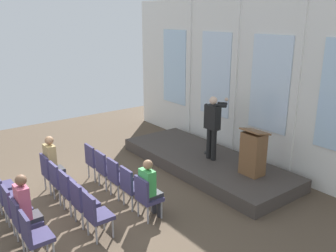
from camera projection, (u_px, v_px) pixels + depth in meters
ground_plane at (61, 216)px, 7.60m from camera, size 14.13×14.13×0.00m
rear_partition at (243, 82)px, 10.03m from camera, size 9.92×0.14×4.54m
stage_platform at (205, 162)px, 9.93m from camera, size 5.19×2.02×0.33m
speaker at (213, 123)px, 9.45m from camera, size 0.50×0.69×1.72m
mic_stand at (210, 142)px, 10.05m from camera, size 0.28×0.28×1.55m
lectern at (253, 153)px, 8.64m from camera, size 0.60×0.48×1.16m
chair_r0_c0 at (94, 160)px, 9.15m from camera, size 0.46×0.44×0.94m
chair_r0_c1 at (105, 167)px, 8.70m from camera, size 0.46×0.44×0.94m
chair_r0_c2 at (117, 175)px, 8.24m from camera, size 0.46×0.44×0.94m
chair_r0_c3 at (131, 185)px, 7.79m from camera, size 0.46×0.44×0.94m
chair_r0_c4 at (146, 195)px, 7.33m from camera, size 0.46×0.44×0.94m
audience_r0_c4 at (150, 186)px, 7.33m from camera, size 0.36×0.39×1.30m
chair_r1_c0 at (50, 171)px, 8.50m from camera, size 0.46×0.44×0.94m
audience_r1_c0 at (53, 161)px, 8.47m from camera, size 0.36×0.39×1.38m
chair_r1_c1 at (60, 179)px, 8.04m from camera, size 0.46×0.44×0.94m
chair_r1_c2 at (70, 189)px, 7.59m from camera, size 0.46×0.44×0.94m
chair_r1_c3 at (82, 200)px, 7.13m from camera, size 0.46×0.44×0.94m
chair_r1_c4 at (96, 213)px, 6.68m from camera, size 0.46×0.44×0.94m
chair_r2_c1 at (6, 194)px, 7.39m from camera, size 0.46×0.44×0.94m
chair_r2_c2 at (14, 206)px, 6.93m from camera, size 0.46×0.44×0.94m
chair_r2_c3 at (23, 219)px, 6.48m from camera, size 0.46×0.44×0.94m
audience_r2_c3 at (26, 206)px, 6.46m from camera, size 0.36×0.39×1.39m
chair_r2_c4 at (34, 234)px, 6.02m from camera, size 0.46×0.44×0.94m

